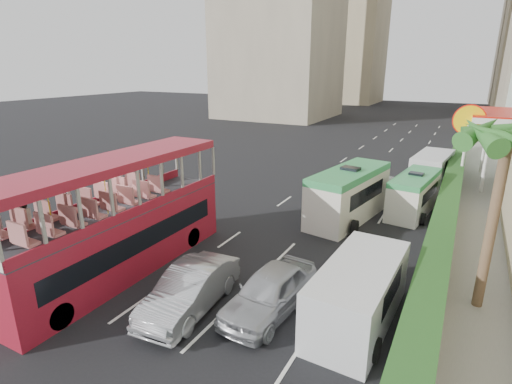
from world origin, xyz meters
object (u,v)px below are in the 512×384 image
Objects in this scene: panel_van_near at (359,293)px; panel_van_far at (432,168)px; double_decker_bus at (118,217)px; minibus_far at (414,194)px; minibus_near at (349,195)px; palm_tree at (492,225)px; car_silver_lane_a at (191,308)px; car_silver_lane_b at (270,311)px; van_asset at (368,197)px.

panel_van_far is at bearing 91.24° from panel_van_near.
minibus_far is at bearing 53.27° from double_decker_bus.
minibus_near is 9.84m from palm_tree.
double_decker_bus is at bearing -112.85° from minibus_near.
car_silver_lane_a is 0.88× the size of panel_van_far.
car_silver_lane_b is 0.87× the size of panel_van_near.
van_asset is 3.74m from minibus_far.
van_asset is at bearing 97.68° from minibus_near.
panel_van_far is at bearing 95.43° from minibus_far.
car_silver_lane_a is at bearing -152.14° from palm_tree.
double_decker_bus is at bearing -109.74° from panel_van_far.
double_decker_bus is 24.16m from panel_van_far.
minibus_near is at bearing 73.29° from car_silver_lane_a.
palm_tree is (6.63, -11.48, 3.38)m from van_asset.
palm_tree is (13.80, 4.00, 0.85)m from double_decker_bus.
panel_van_far reaches higher than panel_van_near.
panel_van_far is 0.87× the size of palm_tree.
minibus_near reaches higher than panel_van_near.
car_silver_lane_a is 0.89× the size of panel_van_near.
panel_van_near is at bearing 22.08° from car_silver_lane_b.
van_asset is at bearing 157.90° from minibus_far.
panel_van_near is at bearing -62.54° from minibus_near.
double_decker_bus is 1.64× the size of minibus_near.
minibus_far is (3.26, 2.88, -0.28)m from minibus_near.
car_silver_lane_b is at bearing -84.08° from van_asset.
palm_tree is at bearing -73.39° from panel_van_far.
panel_van_near is 20.50m from panel_van_far.
panel_van_near reaches higher than car_silver_lane_b.
palm_tree is (3.76, 2.81, 2.28)m from panel_van_near.
minibus_near is 1.23× the size of minibus_far.
panel_van_near is at bearing -85.23° from panel_van_far.
double_decker_bus reaches higher than car_silver_lane_a.
van_asset is 13.69m from palm_tree.
car_silver_lane_a is 0.91× the size of van_asset.
car_silver_lane_a is 23.51m from panel_van_far.
car_silver_lane_b reaches higher than van_asset.
car_silver_lane_a is 0.77× the size of palm_tree.
palm_tree reaches higher than car_silver_lane_a.
panel_van_far is (3.38, 6.20, 1.11)m from van_asset.
car_silver_lane_a is 2.95m from car_silver_lane_b.
car_silver_lane_b is 0.72× the size of minibus_near.
panel_van_far is at bearing 100.43° from palm_tree.
car_silver_lane_b is at bearing 2.26° from double_decker_bus.
panel_van_near is (5.64, 2.16, 1.10)m from car_silver_lane_a.
van_asset is at bearing 120.01° from palm_tree.
palm_tree reaches higher than panel_van_far.
minibus_near is at bearing 95.45° from car_silver_lane_b.
van_asset is at bearing 104.02° from panel_van_near.
palm_tree is at bearing -53.67° from van_asset.
double_decker_bus reaches higher than panel_van_near.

